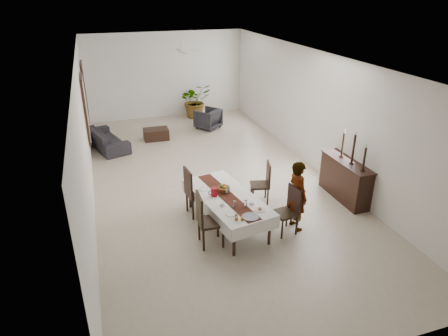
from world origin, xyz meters
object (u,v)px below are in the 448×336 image
at_px(sideboard_body, 345,180).
at_px(sofa, 107,139).
at_px(red_pitcher, 214,192).
at_px(woman, 297,196).
at_px(dining_table_top, 227,197).

height_order(sideboard_body, sofa, sideboard_body).
xyz_separation_m(red_pitcher, sideboard_body, (3.32, 0.16, -0.31)).
relative_size(red_pitcher, sofa, 0.09).
distance_m(red_pitcher, sofa, 5.73).
xyz_separation_m(woman, sofa, (-3.55, 6.03, -0.47)).
distance_m(dining_table_top, woman, 1.47).
bearing_deg(sideboard_body, sofa, 135.31).
height_order(red_pitcher, sofa, red_pitcher).
bearing_deg(sideboard_body, dining_table_top, -175.23).
bearing_deg(red_pitcher, sideboard_body, 2.77).
distance_m(woman, sideboard_body, 1.93).
distance_m(sideboard_body, sofa, 7.41).
bearing_deg(woman, sofa, 26.58).
relative_size(woman, sideboard_body, 0.97).
bearing_deg(dining_table_top, woman, -32.36).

